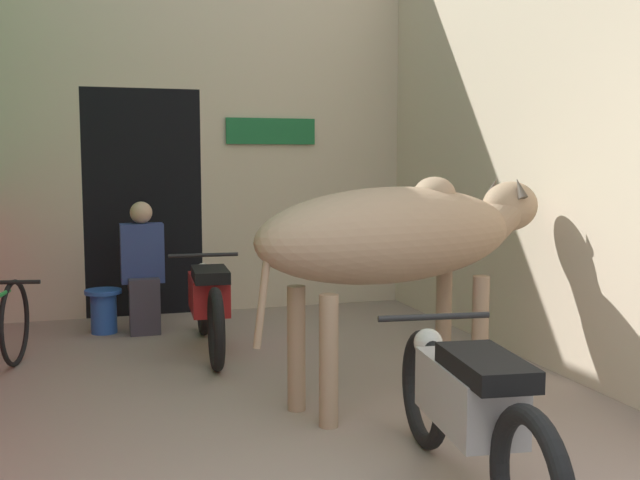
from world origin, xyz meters
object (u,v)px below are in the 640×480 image
motorcycle_far (209,300)px  shopkeeper_seated (143,265)px  cow (404,236)px  plastic_stool (104,310)px  motorcycle_near (468,407)px

motorcycle_far → shopkeeper_seated: size_ratio=1.52×
motorcycle_far → cow: bearing=-57.1°
cow → shopkeeper_seated: bearing=121.1°
cow → plastic_stool: (-1.78, 2.43, -0.83)m
cow → motorcycle_near: size_ratio=1.24×
cow → motorcycle_near: bearing=-101.9°
motorcycle_near → motorcycle_far: (-0.70, 2.93, -0.01)m
cow → shopkeeper_seated: size_ratio=1.99×
shopkeeper_seated → plastic_stool: size_ratio=2.99×
motorcycle_near → motorcycle_far: 3.01m
cow → motorcycle_near: cow is taller
cow → motorcycle_far: 1.93m
motorcycle_near → plastic_stool: motorcycle_near is taller
cow → motorcycle_far: cow is taller
plastic_stool → shopkeeper_seated: bearing=-8.5°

